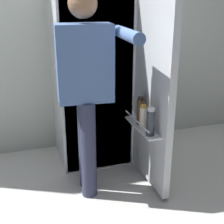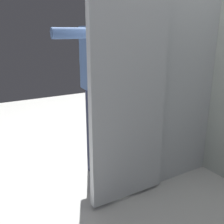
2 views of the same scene
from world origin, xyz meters
TOP-DOWN VIEW (x-y plane):
  - ground_plane at (0.00, 0.00)m, footprint 6.67×6.67m
  - kitchen_wall at (0.00, 0.91)m, footprint 4.40×0.10m
  - refrigerator at (0.03, 0.50)m, footprint 0.71×1.25m
  - person at (-0.17, -0.03)m, footprint 0.52×0.73m

SIDE VIEW (x-z plane):
  - ground_plane at x=0.00m, z-range 0.00..0.00m
  - refrigerator at x=0.03m, z-range 0.00..1.61m
  - person at x=-0.17m, z-range 0.15..1.73m
  - kitchen_wall at x=0.00m, z-range 0.00..2.50m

